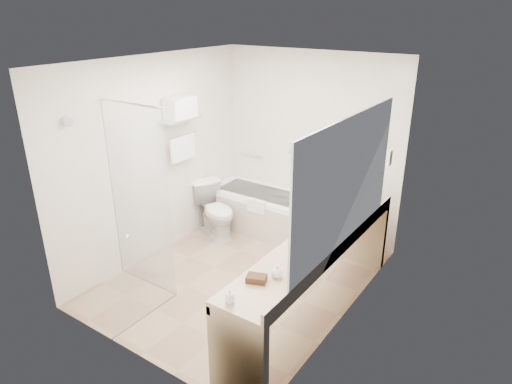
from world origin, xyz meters
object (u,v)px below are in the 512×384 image
Objects in this scene: bathtub at (264,211)px; toilet at (216,211)px; water_bottle_left at (338,206)px; vanity_counter at (315,261)px; amenity_basket at (256,278)px.

bathtub is 2.16× the size of toilet.
water_bottle_left reaches higher than bathtub.
water_bottle_left is (1.84, -0.09, 0.56)m from toilet.
vanity_counter is 16.09× the size of water_bottle_left.
bathtub is 9.54× the size of amenity_basket.
bathtub is at bearing -16.21° from toilet.
toilet is at bearing 177.29° from water_bottle_left.
vanity_counter is 0.82m from water_bottle_left.
water_bottle_left reaches higher than amenity_basket.
toilet is at bearing 156.71° from vanity_counter.
vanity_counter is at bearing -80.28° from water_bottle_left.
water_bottle_left is (-0.03, 1.65, 0.05)m from amenity_basket.
water_bottle_left is at bearing 90.91° from amenity_basket.
bathtub is 2.75m from amenity_basket.
amenity_basket is 1.65m from water_bottle_left.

